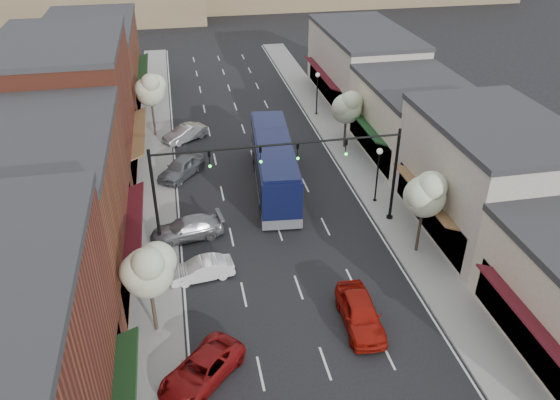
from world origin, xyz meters
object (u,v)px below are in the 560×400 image
tree_right_far (347,106)px  red_hatchback (360,313)px  lamp_post_near (378,166)px  lamp_post_far (317,87)px  parked_car_e (185,133)px  parked_car_b (201,269)px  signal_mast_left (191,181)px  parked_car_c (187,229)px  tree_left_far (150,89)px  tree_right_near (426,193)px  signal_mast_right (362,165)px  coach_bus (274,164)px  parked_car_d (181,167)px  parked_car_a (201,370)px

tree_right_far → red_hatchback: bearing=-105.0°
tree_right_far → lamp_post_near: size_ratio=1.22×
lamp_post_far → parked_car_e: bearing=-164.9°
parked_car_b → signal_mast_left: bearing=173.8°
signal_mast_left → parked_car_c: bearing=137.2°
tree_left_far → lamp_post_far: (16.05, 2.06, -1.60)m
tree_right_near → red_hatchback: 8.83m
lamp_post_near → signal_mast_right: bearing=-131.1°
coach_bus → parked_car_c: size_ratio=2.64×
lamp_post_far → parked_car_c: lamp_post_far is taller
coach_bus → parked_car_d: 7.79m
signal_mast_right → parked_car_b: (-11.20, -3.96, -3.98)m
signal_mast_right → parked_car_d: size_ratio=1.75×
signal_mast_left → parked_car_d: signal_mast_left is taller
lamp_post_near → parked_car_b: size_ratio=1.14×
tree_right_far → parked_car_a: tree_right_far is taller
lamp_post_near → parked_car_e: 19.41m
tree_left_far → parked_car_e: size_ratio=1.43×
tree_right_far → tree_left_far: tree_left_far is taller
parked_car_c → parked_car_d: (0.00, 8.89, 0.09)m
parked_car_d → lamp_post_far: bearing=75.2°
coach_bus → parked_car_e: size_ratio=3.03×
tree_right_far → coach_bus: tree_right_far is taller
parked_car_b → parked_car_e: (-0.00, 20.35, 0.06)m
signal_mast_right → parked_car_b: size_ratio=2.11×
tree_left_far → parked_car_b: size_ratio=1.57×
lamp_post_near → parked_car_c: 14.32m
red_hatchback → parked_car_d: (-8.76, 19.08, -0.02)m
tree_right_far → signal_mast_right: bearing=-102.9°
red_hatchback → parked_car_c: bearing=133.3°
coach_bus → parked_car_d: coach_bus is taller
red_hatchback → tree_left_far: bearing=114.0°
tree_right_far → lamp_post_far: tree_right_far is taller
lamp_post_far → parked_car_a: 34.81m
tree_right_far → parked_car_c: tree_right_far is taller
tree_right_near → signal_mast_left: bearing=163.8°
signal_mast_left → red_hatchback: (8.18, -9.66, -3.80)m
coach_bus → parked_car_b: coach_bus is taller
lamp_post_far → coach_bus: (-6.98, -13.72, -0.98)m
red_hatchback → parked_car_c: size_ratio=0.98×
tree_left_far → parked_car_c: 17.96m
parked_car_a → tree_right_far: bearing=102.6°
tree_right_near → tree_right_far: size_ratio=1.10×
tree_right_far → lamp_post_near: (-0.55, -9.44, -0.99)m
parked_car_b → parked_car_d: size_ratio=0.83×
red_hatchback → parked_car_c: 13.44m
parked_car_c → tree_left_far: bearing=177.9°
signal_mast_left → red_hatchback: bearing=-49.7°
tree_right_near → signal_mast_right: bearing=123.9°
signal_mast_right → tree_right_far: size_ratio=1.51×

